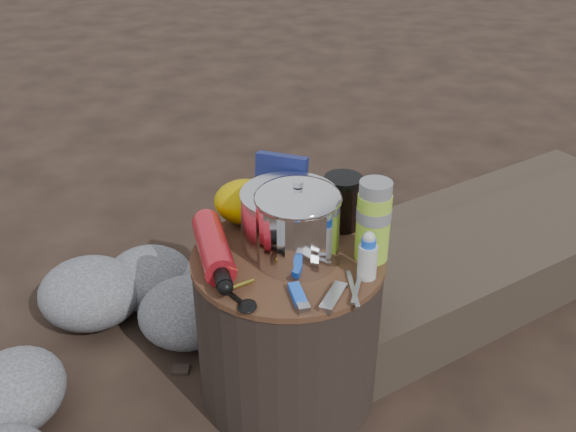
# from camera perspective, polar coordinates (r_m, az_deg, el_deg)

# --- Properties ---
(ground) EXTENTS (60.00, 60.00, 0.00)m
(ground) POSITION_cam_1_polar(r_m,az_deg,el_deg) (1.63, 0.00, -14.77)
(ground) COLOR black
(ground) RESTS_ON ground
(stump) EXTENTS (0.41, 0.41, 0.38)m
(stump) POSITION_cam_1_polar(r_m,az_deg,el_deg) (1.50, 0.00, -9.61)
(stump) COLOR black
(stump) RESTS_ON ground
(rock_ring) EXTENTS (0.45, 0.97, 0.19)m
(rock_ring) POSITION_cam_1_polar(r_m,az_deg,el_deg) (1.57, -15.51, -13.30)
(rock_ring) COLOR #5D5E63
(rock_ring) RESTS_ON ground
(log_small) EXTENTS (1.23, 1.05, 0.11)m
(log_small) POSITION_cam_1_polar(r_m,az_deg,el_deg) (2.18, 13.97, -0.89)
(log_small) COLOR #382E24
(log_small) RESTS_ON ground
(foil_windscreen) EXTENTS (0.21, 0.21, 0.13)m
(foil_windscreen) POSITION_cam_1_polar(r_m,az_deg,el_deg) (1.39, 0.11, -0.27)
(foil_windscreen) COLOR silver
(foil_windscreen) RESTS_ON stump
(camping_pot) EXTENTS (0.17, 0.17, 0.17)m
(camping_pot) POSITION_cam_1_polar(r_m,az_deg,el_deg) (1.33, 0.85, -0.65)
(camping_pot) COLOR silver
(camping_pot) RESTS_ON stump
(fuel_bottle) EXTENTS (0.15, 0.27, 0.06)m
(fuel_bottle) POSITION_cam_1_polar(r_m,az_deg,el_deg) (1.37, -6.57, -2.72)
(fuel_bottle) COLOR red
(fuel_bottle) RESTS_ON stump
(thermos) EXTENTS (0.07, 0.07, 0.18)m
(thermos) POSITION_cam_1_polar(r_m,az_deg,el_deg) (1.35, 7.49, -0.47)
(thermos) COLOR #A0D834
(thermos) RESTS_ON stump
(travel_mug) EXTENTS (0.08, 0.08, 0.12)m
(travel_mug) POSITION_cam_1_polar(r_m,az_deg,el_deg) (1.47, 4.80, 1.20)
(travel_mug) COLOR black
(travel_mug) RESTS_ON stump
(stuff_sack) EXTENTS (0.15, 0.12, 0.10)m
(stuff_sack) POSITION_cam_1_polar(r_m,az_deg,el_deg) (1.49, -3.68, 1.24)
(stuff_sack) COLOR #BC9A00
(stuff_sack) RESTS_ON stump
(food_pouch) EXTENTS (0.12, 0.05, 0.15)m
(food_pouch) POSITION_cam_1_polar(r_m,az_deg,el_deg) (1.50, -0.63, 2.60)
(food_pouch) COLOR #131A53
(food_pouch) RESTS_ON stump
(lighter) EXTENTS (0.05, 0.09, 0.02)m
(lighter) POSITION_cam_1_polar(r_m,az_deg,el_deg) (1.26, 0.86, -6.92)
(lighter) COLOR blue
(lighter) RESTS_ON stump
(multitool) EXTENTS (0.05, 0.10, 0.01)m
(multitool) POSITION_cam_1_polar(r_m,az_deg,el_deg) (1.26, 4.01, -7.13)
(multitool) COLOR silver
(multitool) RESTS_ON stump
(pot_grabber) EXTENTS (0.03, 0.12, 0.01)m
(pot_grabber) POSITION_cam_1_polar(r_m,az_deg,el_deg) (1.29, 5.71, -6.30)
(pot_grabber) COLOR silver
(pot_grabber) RESTS_ON stump
(spork) EXTENTS (0.12, 0.12, 0.01)m
(spork) POSITION_cam_1_polar(r_m,az_deg,el_deg) (1.28, -5.39, -6.50)
(spork) COLOR black
(spork) RESTS_ON stump
(squeeze_bottle) EXTENTS (0.04, 0.04, 0.09)m
(squeeze_bottle) POSITION_cam_1_polar(r_m,az_deg,el_deg) (1.31, 7.00, -3.63)
(squeeze_bottle) COLOR silver
(squeeze_bottle) RESTS_ON stump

